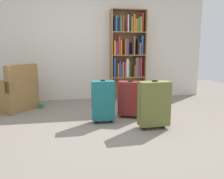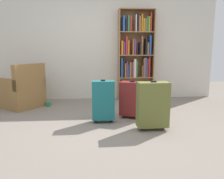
% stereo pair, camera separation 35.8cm
% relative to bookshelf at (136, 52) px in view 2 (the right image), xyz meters
% --- Properties ---
extents(ground_plane, '(9.45, 9.45, 0.00)m').
position_rel_bookshelf_xyz_m(ground_plane, '(-0.77, -2.02, -1.13)').
color(ground_plane, slate).
extents(back_wall, '(5.40, 0.10, 2.60)m').
position_rel_bookshelf_xyz_m(back_wall, '(-0.77, 0.19, 0.17)').
color(back_wall, beige).
rests_on(back_wall, ground).
extents(bookshelf, '(0.82, 0.26, 2.08)m').
position_rel_bookshelf_xyz_m(bookshelf, '(0.00, 0.00, 0.00)').
color(bookshelf, olive).
rests_on(bookshelf, ground).
extents(armchair, '(0.98, 0.98, 0.90)m').
position_rel_bookshelf_xyz_m(armchair, '(-2.44, -0.56, -0.81)').
color(armchair, olive).
rests_on(armchair, ground).
extents(mug, '(0.12, 0.08, 0.10)m').
position_rel_bookshelf_xyz_m(mug, '(-1.94, -0.56, -1.08)').
color(mug, '#1E7F4C').
rests_on(mug, ground).
extents(suitcase_dark_red, '(0.47, 0.36, 0.65)m').
position_rel_bookshelf_xyz_m(suitcase_dark_red, '(-0.32, -1.47, -0.79)').
color(suitcase_dark_red, maroon).
rests_on(suitcase_dark_red, ground).
extents(suitcase_teal, '(0.36, 0.18, 0.70)m').
position_rel_bookshelf_xyz_m(suitcase_teal, '(-0.83, -1.68, -0.76)').
color(suitcase_teal, '#19666B').
rests_on(suitcase_teal, ground).
extents(suitcase_olive, '(0.46, 0.22, 0.73)m').
position_rel_bookshelf_xyz_m(suitcase_olive, '(-0.12, -2.09, -0.74)').
color(suitcase_olive, brown).
rests_on(suitcase_olive, ground).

